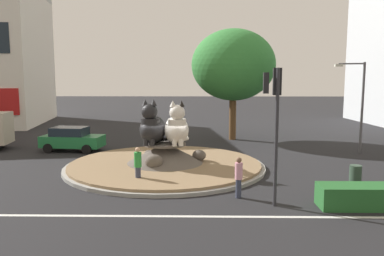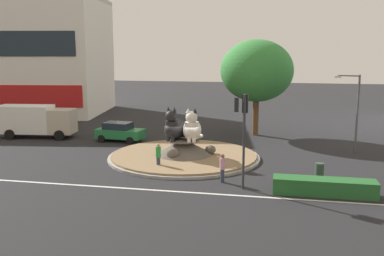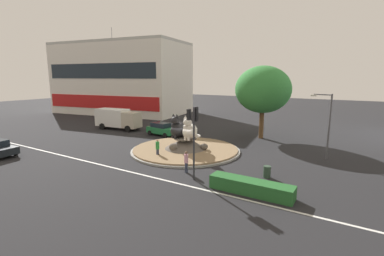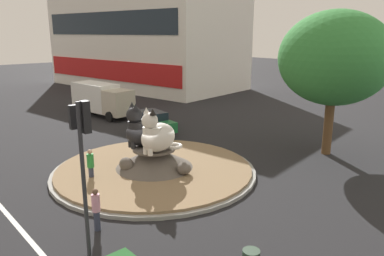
# 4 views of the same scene
# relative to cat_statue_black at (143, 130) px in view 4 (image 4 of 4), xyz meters

# --- Properties ---
(ground_plane) EXTENTS (160.00, 160.00, 0.00)m
(ground_plane) POSITION_rel_cat_statue_black_xyz_m (0.67, 0.24, -2.33)
(ground_plane) COLOR black
(lane_centreline) EXTENTS (112.00, 0.20, 0.01)m
(lane_centreline) POSITION_rel_cat_statue_black_xyz_m (0.67, -7.39, -2.33)
(lane_centreline) COLOR silver
(lane_centreline) RESTS_ON ground
(roundabout_island) EXTENTS (11.13, 11.13, 1.42)m
(roundabout_island) POSITION_rel_cat_statue_black_xyz_m (0.67, 0.24, -1.91)
(roundabout_island) COLOR gray
(roundabout_island) RESTS_ON ground
(cat_statue_black) EXTENTS (1.80, 2.45, 2.49)m
(cat_statue_black) POSITION_rel_cat_statue_black_xyz_m (0.00, 0.00, 0.00)
(cat_statue_black) COLOR black
(cat_statue_black) RESTS_ON roundabout_island
(cat_statue_white) EXTENTS (1.61, 2.50, 2.43)m
(cat_statue_white) POSITION_rel_cat_statue_black_xyz_m (1.35, -0.05, -0.02)
(cat_statue_white) COLOR silver
(cat_statue_white) RESTS_ON roundabout_island
(traffic_light_mast) EXTENTS (0.74, 0.51, 5.43)m
(traffic_light_mast) POSITION_rel_cat_statue_black_xyz_m (5.48, -6.05, 1.63)
(traffic_light_mast) COLOR #2D2D33
(traffic_light_mast) RESTS_ON ground
(shophouse_block) EXTENTS (28.37, 17.24, 18.40)m
(shophouse_block) POSITION_rel_cat_statue_black_xyz_m (-27.87, 19.67, 4.85)
(shophouse_block) COLOR silver
(shophouse_block) RESTS_ON ground
(broadleaf_tree_behind_island) EXTENTS (6.69, 6.69, 8.86)m
(broadleaf_tree_behind_island) POSITION_rel_cat_statue_black_xyz_m (5.31, 10.37, 3.67)
(broadleaf_tree_behind_island) COLOR brown
(broadleaf_tree_behind_island) RESTS_ON ground
(pedestrian_green_shirt) EXTENTS (0.35, 0.35, 1.77)m
(pedestrian_green_shirt) POSITION_rel_cat_statue_black_xyz_m (-0.35, -3.03, -1.39)
(pedestrian_green_shirt) COLOR #33384C
(pedestrian_green_shirt) RESTS_ON ground
(pedestrian_pink_shirt) EXTENTS (0.32, 0.32, 1.75)m
(pedestrian_pink_shirt) POSITION_rel_cat_statue_black_xyz_m (4.23, -5.13, -1.39)
(pedestrian_pink_shirt) COLOR #33384C
(pedestrian_pink_shirt) RESTS_ON ground
(hatchback_near_shophouse) EXTENTS (4.29, 2.38, 1.67)m
(hatchback_near_shophouse) POSITION_rel_cat_statue_black_xyz_m (-6.16, 5.11, -1.47)
(hatchback_near_shophouse) COLOR #1E6B38
(hatchback_near_shophouse) RESTS_ON ground
(delivery_box_truck) EXTENTS (7.11, 3.04, 2.94)m
(delivery_box_truck) POSITION_rel_cat_statue_black_xyz_m (-14.24, 5.18, -0.71)
(delivery_box_truck) COLOR #B7AD99
(delivery_box_truck) RESTS_ON ground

